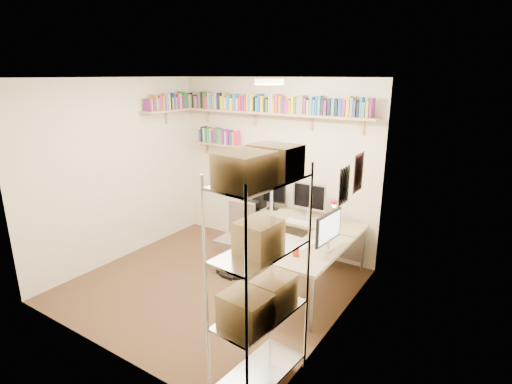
# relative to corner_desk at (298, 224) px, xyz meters

# --- Properties ---
(ground) EXTENTS (3.20, 3.20, 0.00)m
(ground) POSITION_rel_corner_desk_xyz_m (-0.69, -0.97, -0.65)
(ground) COLOR #4D3121
(ground) RESTS_ON ground
(room_shell) EXTENTS (3.24, 3.04, 2.52)m
(room_shell) POSITION_rel_corner_desk_xyz_m (-0.69, -0.96, 0.90)
(room_shell) COLOR beige
(room_shell) RESTS_ON ground
(wall_shelves) EXTENTS (3.12, 1.09, 0.80)m
(wall_shelves) POSITION_rel_corner_desk_xyz_m (-1.10, 0.34, 1.38)
(wall_shelves) COLOR tan
(wall_shelves) RESTS_ON ground
(corner_desk) EXTENTS (1.75, 1.67, 1.14)m
(corner_desk) POSITION_rel_corner_desk_xyz_m (0.00, 0.00, 0.00)
(corner_desk) COLOR tan
(corner_desk) RESTS_ON ground
(office_chair) EXTENTS (0.49, 0.50, 0.93)m
(office_chair) POSITION_rel_corner_desk_xyz_m (-0.65, -0.47, -0.26)
(office_chair) COLOR black
(office_chair) RESTS_ON ground
(wire_rack) EXTENTS (0.47, 0.85, 2.04)m
(wire_rack) POSITION_rel_corner_desk_xyz_m (0.73, -2.08, 0.64)
(wire_rack) COLOR silver
(wire_rack) RESTS_ON ground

